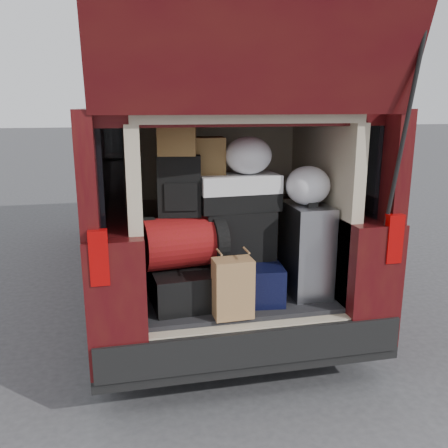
{
  "coord_description": "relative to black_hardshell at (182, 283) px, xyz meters",
  "views": [
    {
      "loc": [
        -0.73,
        -2.79,
        1.8
      ],
      "look_at": [
        -0.07,
        0.2,
        1.03
      ],
      "focal_mm": 38.0,
      "sensor_mm": 36.0,
      "label": 1
    }
  ],
  "objects": [
    {
      "name": "kraft_bag",
      "position": [
        0.26,
        -0.33,
        0.07
      ],
      "size": [
        0.24,
        0.16,
        0.36
      ],
      "primitive_type": "cube",
      "rotation": [
        0.0,
        0.0,
        0.03
      ],
      "color": "#A27549",
      "rests_on": "load_floor"
    },
    {
      "name": "silver_roller",
      "position": [
        0.84,
        -0.05,
        0.19
      ],
      "size": [
        0.26,
        0.41,
        0.61
      ],
      "primitive_type": "cube",
      "rotation": [
        0.0,
        0.0,
        -0.01
      ],
      "color": "silver",
      "rests_on": "load_floor"
    },
    {
      "name": "navy_hardshell",
      "position": [
        0.42,
        -0.0,
        0.01
      ],
      "size": [
        0.52,
        0.61,
        0.25
      ],
      "primitive_type": "cube",
      "rotation": [
        0.0,
        0.0,
        -0.11
      ],
      "color": "black",
      "rests_on": "load_floor"
    },
    {
      "name": "black_soft_case",
      "position": [
        0.4,
        0.06,
        0.3
      ],
      "size": [
        0.46,
        0.28,
        0.33
      ],
      "primitive_type": "cube",
      "rotation": [
        0.0,
        0.0,
        -0.02
      ],
      "color": "black",
      "rests_on": "navy_hardshell"
    },
    {
      "name": "plastic_bag_right",
      "position": [
        0.83,
        -0.06,
        0.63
      ],
      "size": [
        0.32,
        0.3,
        0.26
      ],
      "primitive_type": "ellipsoid",
      "rotation": [
        0.0,
        0.0,
        0.09
      ],
      "color": "white",
      "rests_on": "silver_roller"
    },
    {
      "name": "black_hardshell",
      "position": [
        0.0,
        0.0,
        0.0
      ],
      "size": [
        0.46,
        0.6,
        0.23
      ],
      "primitive_type": "cube",
      "rotation": [
        0.0,
        0.0,
        0.08
      ],
      "color": "black",
      "rests_on": "load_floor"
    },
    {
      "name": "ground",
      "position": [
        0.37,
        -0.13,
        -0.66
      ],
      "size": [
        80.0,
        80.0,
        0.0
      ],
      "primitive_type": "plane",
      "color": "#353537",
      "rests_on": "ground"
    },
    {
      "name": "plastic_bag_center",
      "position": [
        0.45,
        0.05,
        0.82
      ],
      "size": [
        0.32,
        0.31,
        0.24
      ],
      "primitive_type": "ellipsoid",
      "rotation": [
        0.0,
        0.0,
        -0.07
      ],
      "color": "white",
      "rests_on": "twotone_duffel"
    },
    {
      "name": "grocery_sack_upper",
      "position": [
        0.19,
        0.14,
        0.82
      ],
      "size": [
        0.25,
        0.21,
        0.24
      ],
      "primitive_type": "cube",
      "rotation": [
        0.0,
        0.0,
        -0.05
      ],
      "color": "olive",
      "rests_on": "twotone_duffel"
    },
    {
      "name": "red_duffel",
      "position": [
        0.01,
        -0.01,
        0.28
      ],
      "size": [
        0.55,
        0.4,
        0.33
      ],
      "primitive_type": "cube",
      "rotation": [
        0.0,
        0.0,
        0.14
      ],
      "color": "maroon",
      "rests_on": "black_hardshell"
    },
    {
      "name": "backpack",
      "position": [
        -0.0,
        0.04,
        0.64
      ],
      "size": [
        0.29,
        0.2,
        0.39
      ],
      "primitive_type": "cube",
      "rotation": [
        0.0,
        0.0,
        -0.12
      ],
      "color": "black",
      "rests_on": "red_duffel"
    },
    {
      "name": "minivan",
      "position": [
        0.37,
        1.72,
        0.25
      ],
      "size": [
        1.9,
        5.35,
        2.77
      ],
      "color": "black",
      "rests_on": "ground"
    },
    {
      "name": "twotone_duffel",
      "position": [
        0.39,
        0.07,
        0.58
      ],
      "size": [
        0.54,
        0.3,
        0.24
      ],
      "primitive_type": "cube",
      "rotation": [
        0.0,
        0.0,
        0.06
      ],
      "color": "silver",
      "rests_on": "black_soft_case"
    },
    {
      "name": "load_floor",
      "position": [
        0.37,
        0.14,
        -0.39
      ],
      "size": [
        1.24,
        1.05,
        0.55
      ],
      "primitive_type": "cube",
      "color": "black",
      "rests_on": "ground"
    },
    {
      "name": "grocery_sack_lower",
      "position": [
        -0.01,
        0.03,
        0.94
      ],
      "size": [
        0.26,
        0.23,
        0.21
      ],
      "primitive_type": "cube",
      "rotation": [
        0.0,
        0.0,
        -0.19
      ],
      "color": "olive",
      "rests_on": "backpack"
    }
  ]
}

